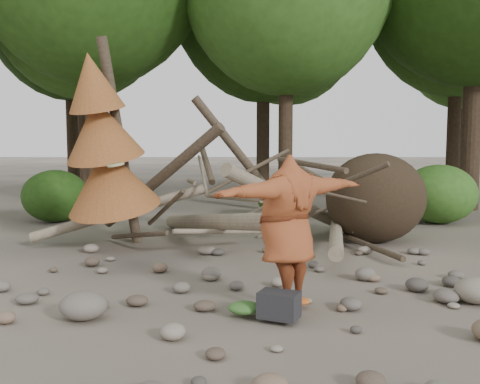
{
  "coord_description": "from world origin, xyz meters",
  "views": [
    {
      "loc": [
        -0.35,
        -7.42,
        2.29
      ],
      "look_at": [
        -0.38,
        1.5,
        1.4
      ],
      "focal_mm": 40.0,
      "sensor_mm": 36.0,
      "label": 1
    }
  ],
  "objects": [
    {
      "name": "ground",
      "position": [
        0.0,
        0.0,
        0.0
      ],
      "size": [
        120.0,
        120.0,
        0.0
      ],
      "primitive_type": "plane",
      "color": "#514C44",
      "rests_on": "ground"
    },
    {
      "name": "deadfall_pile",
      "position": [
        2.02,
        4.24,
        0.95
      ],
      "size": [
        8.55,
        5.24,
        3.3
      ],
      "color": "#332619",
      "rests_on": "ground"
    },
    {
      "name": "dead_conifer",
      "position": [
        -3.12,
        3.37,
        2.11
      ],
      "size": [
        2.06,
        2.16,
        4.35
      ],
      "color": "#4C3F30",
      "rests_on": "ground"
    },
    {
      "name": "bush_left",
      "position": [
        -5.5,
        7.2,
        0.72
      ],
      "size": [
        1.8,
        1.8,
        1.44
      ],
      "primitive_type": "ellipsoid",
      "color": "#234813",
      "rests_on": "ground"
    },
    {
      "name": "bush_mid",
      "position": [
        0.8,
        7.8,
        0.56
      ],
      "size": [
        1.4,
        1.4,
        1.12
      ],
      "primitive_type": "ellipsoid",
      "color": "#2E5B1A",
      "rests_on": "ground"
    },
    {
      "name": "bush_right",
      "position": [
        5.0,
        7.0,
        0.8
      ],
      "size": [
        2.0,
        2.0,
        1.6
      ],
      "primitive_type": "ellipsoid",
      "color": "#396C21",
      "rests_on": "ground"
    },
    {
      "name": "frisbee_thrower",
      "position": [
        0.25,
        -0.47,
        1.08
      ],
      "size": [
        3.7,
        2.0,
        2.01
      ],
      "color": "brown",
      "rests_on": "ground"
    },
    {
      "name": "backpack",
      "position": [
        0.11,
        -0.92,
        0.16
      ],
      "size": [
        0.58,
        0.5,
        0.33
      ],
      "primitive_type": "cube",
      "rotation": [
        0.0,
        0.0,
        -0.41
      ],
      "color": "black",
      "rests_on": "ground"
    },
    {
      "name": "cloth_green",
      "position": [
        -0.32,
        -0.75,
        0.08
      ],
      "size": [
        0.43,
        0.36,
        0.16
      ],
      "primitive_type": "ellipsoid",
      "color": "#356227",
      "rests_on": "ground"
    },
    {
      "name": "cloth_orange",
      "position": [
        0.44,
        -0.37,
        0.05
      ],
      "size": [
        0.28,
        0.23,
        0.1
      ],
      "primitive_type": "ellipsoid",
      "color": "#C65A22",
      "rests_on": "ground"
    },
    {
      "name": "boulder_front_left",
      "position": [
        -2.36,
        -0.83,
        0.18
      ],
      "size": [
        0.61,
        0.55,
        0.36
      ],
      "primitive_type": "ellipsoid",
      "color": "#6D645B",
      "rests_on": "ground"
    },
    {
      "name": "boulder_mid_right",
      "position": [
        2.93,
        -0.13,
        0.18
      ],
      "size": [
        0.6,
        0.54,
        0.36
      ],
      "primitive_type": "ellipsoid",
      "color": "gray",
      "rests_on": "ground"
    }
  ]
}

